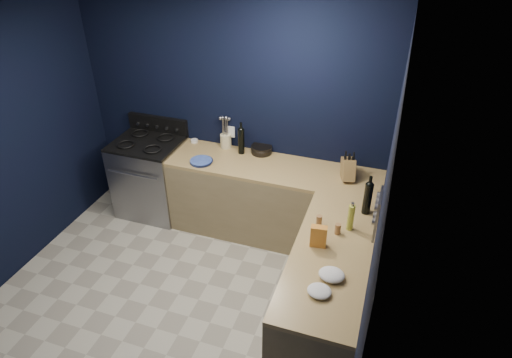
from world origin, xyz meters
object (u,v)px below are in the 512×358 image
at_px(gas_range, 151,178).
at_px(plate_stack, 201,161).
at_px(knife_block, 348,169).
at_px(utensil_crock, 226,141).
at_px(crouton_bag, 319,236).

height_order(gas_range, plate_stack, plate_stack).
distance_m(gas_range, knife_block, 2.37).
xyz_separation_m(utensil_crock, knife_block, (1.42, -0.23, 0.03)).
bearing_deg(utensil_crock, crouton_bag, -44.75).
bearing_deg(knife_block, crouton_bag, -110.75).
bearing_deg(utensil_crock, plate_stack, -106.54).
xyz_separation_m(gas_range, crouton_bag, (2.24, -1.08, 0.54)).
relative_size(gas_range, crouton_bag, 4.72).
bearing_deg(utensil_crock, knife_block, -9.15).
xyz_separation_m(gas_range, plate_stack, (0.76, -0.15, 0.45)).
xyz_separation_m(plate_stack, utensil_crock, (0.12, 0.42, 0.06)).
bearing_deg(knife_block, plate_stack, 169.44).
distance_m(knife_block, crouton_bag, 1.12).
bearing_deg(crouton_bag, gas_range, 147.96).
relative_size(utensil_crock, knife_block, 0.72).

